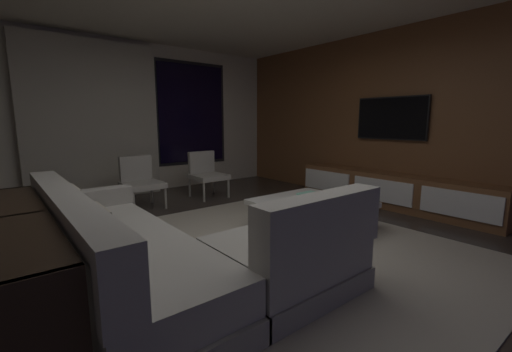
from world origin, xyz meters
The scene contains 12 objects.
floor centered at (0.00, 0.00, 0.00)m, with size 9.20×9.20×0.00m, color #332B26.
back_wall_with_window centered at (-0.06, 3.62, 1.34)m, with size 6.60×0.30×2.70m.
media_wall centered at (3.06, 0.00, 1.35)m, with size 0.12×7.80×2.70m.
area_rug centered at (0.35, -0.10, 0.01)m, with size 3.20×3.80×0.01m, color #ADA391.
sectional_couch centered at (-0.96, -0.13, 0.29)m, with size 1.98×2.50×0.82m.
coffee_table centered at (1.02, 0.12, 0.19)m, with size 1.16×1.16×0.36m.
book_stack_on_coffee_table centered at (1.15, 0.30, 0.39)m, with size 0.26×0.16×0.05m.
accent_chair_near_window centered at (0.97, 2.50, 0.43)m, with size 0.55×0.56×0.78m.
accent_chair_by_curtain centered at (-0.20, 2.48, 0.43)m, with size 0.56×0.58×0.78m.
media_console centered at (2.77, 0.05, 0.25)m, with size 0.46×3.10×0.52m.
mounted_tv centered at (2.95, 0.25, 1.35)m, with size 0.05×1.13×0.66m.
console_table_behind_couch centered at (-1.87, -0.01, 0.42)m, with size 0.40×2.10×0.74m.
Camera 1 is at (-1.92, -2.45, 1.31)m, focal length 23.10 mm.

